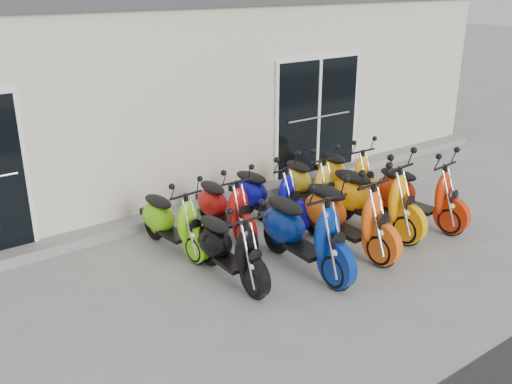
% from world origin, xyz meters
% --- Properties ---
extents(ground, '(80.00, 80.00, 0.00)m').
position_xyz_m(ground, '(0.00, 0.00, 0.00)').
color(ground, gray).
rests_on(ground, ground).
extents(building, '(14.00, 6.00, 3.20)m').
position_xyz_m(building, '(0.00, 5.20, 1.60)').
color(building, beige).
rests_on(building, ground).
extents(front_step, '(14.00, 0.40, 0.15)m').
position_xyz_m(front_step, '(0.00, 2.02, 0.07)').
color(front_step, gray).
rests_on(front_step, ground).
extents(door_right, '(2.02, 0.08, 2.22)m').
position_xyz_m(door_right, '(2.60, 2.17, 1.26)').
color(door_right, black).
rests_on(door_right, front_step).
extents(scooter_front_black, '(0.62, 1.62, 1.18)m').
position_xyz_m(scooter_front_black, '(-0.99, -0.17, 0.59)').
color(scooter_front_black, black).
rests_on(scooter_front_black, ground).
extents(scooter_front_blue, '(0.76, 1.92, 1.40)m').
position_xyz_m(scooter_front_blue, '(-0.05, -0.50, 0.70)').
color(scooter_front_blue, navy).
rests_on(scooter_front_blue, ground).
extents(scooter_front_orange_a, '(0.74, 1.88, 1.37)m').
position_xyz_m(scooter_front_orange_a, '(0.80, -0.44, 0.69)').
color(scooter_front_orange_a, '#ED580F').
rests_on(scooter_front_orange_a, ground).
extents(scooter_front_orange_b, '(0.81, 1.92, 1.39)m').
position_xyz_m(scooter_front_orange_b, '(1.57, -0.21, 0.69)').
color(scooter_front_orange_b, '#F79A07').
rests_on(scooter_front_orange_b, ground).
extents(scooter_front_red, '(0.81, 1.81, 1.30)m').
position_xyz_m(scooter_front_red, '(2.36, -0.42, 0.65)').
color(scooter_front_red, red).
rests_on(scooter_front_red, ground).
extents(scooter_back_green, '(0.71, 1.63, 1.17)m').
position_xyz_m(scooter_back_green, '(-1.15, 1.01, 0.58)').
color(scooter_back_green, '#73D20F').
rests_on(scooter_back_green, ground).
extents(scooter_back_red, '(0.66, 1.64, 1.19)m').
position_xyz_m(scooter_back_red, '(-0.29, 1.00, 0.59)').
color(scooter_back_red, '#B6110E').
rests_on(scooter_back_red, ground).
extents(scooter_back_blue, '(0.85, 1.74, 1.23)m').
position_xyz_m(scooter_back_blue, '(0.49, 0.96, 0.62)').
color(scooter_back_blue, '#0B0992').
rests_on(scooter_back_blue, ground).
extents(scooter_back_yellow, '(0.80, 1.69, 1.20)m').
position_xyz_m(scooter_back_yellow, '(1.38, 0.99, 0.60)').
color(scooter_back_yellow, yellow).
rests_on(scooter_back_yellow, ground).
extents(scooter_back_extra, '(0.66, 1.64, 1.19)m').
position_xyz_m(scooter_back_extra, '(2.23, 1.00, 0.59)').
color(scooter_back_extra, '#FFAF0D').
rests_on(scooter_back_extra, ground).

